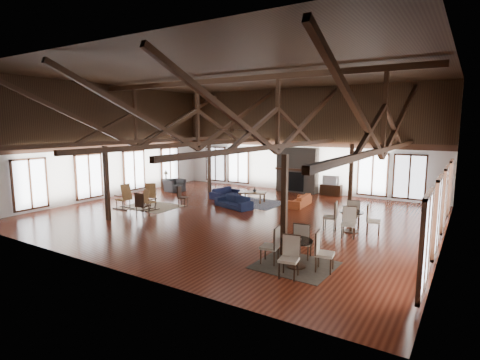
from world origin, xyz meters
The scene contains 31 objects.
floor centered at (0.00, 0.00, 0.00)m, with size 16.00×16.00×0.00m, color #5E2313.
ceiling centered at (0.00, 0.00, 6.00)m, with size 16.00×14.00×0.02m, color black.
wall_back centered at (0.00, 7.00, 3.00)m, with size 16.00×0.02×6.00m, color white.
wall_front centered at (0.00, -7.00, 3.00)m, with size 16.00×0.02×6.00m, color white.
wall_left centered at (-8.00, 0.00, 3.00)m, with size 0.02×14.00×6.00m, color white.
wall_right centered at (8.00, 0.00, 3.00)m, with size 0.02×14.00×6.00m, color white.
roof_truss centered at (0.00, 0.00, 4.03)m, with size 15.60×14.07×3.14m.
post_grid centered at (0.00, 0.00, 1.52)m, with size 8.16×7.16×3.05m.
fireplace centered at (0.00, 6.67, 1.29)m, with size 2.50×0.69×2.60m.
ceiling_fan centered at (0.50, -1.00, 3.73)m, with size 1.60×1.60×0.75m.
sofa_navy_front centered at (-0.83, 1.16, 0.29)m, with size 1.98×0.77×0.58m, color #131934.
sofa_navy_left centered at (-2.63, 3.05, 0.26)m, with size 0.68×1.75×0.51m, color #131734.
sofa_orange centered at (1.64, 3.20, 0.27)m, with size 0.72×1.85×0.54m, color #A64620.
coffee_table centered at (-0.74, 2.79, 0.46)m, with size 1.49×1.09×0.51m.
vase centered at (-0.67, 2.88, 0.61)m, with size 0.19×0.19×0.20m, color #B2B2B2.
armchair centered at (-6.24, 3.04, 0.35)m, with size 0.94×1.07×0.70m, color #2A2A2C.
side_table_lamp centered at (-7.28, 3.45, 0.44)m, with size 0.46×0.46×1.17m.
rocking_chair_a centered at (-4.45, -0.63, 0.53)m, with size 0.91×0.96×1.12m.
rocking_chair_b centered at (-3.82, -1.42, 0.47)m, with size 0.53×0.83×0.99m.
rocking_chair_c centered at (-4.94, -1.81, 0.56)m, with size 0.94×0.54×1.20m.
side_chair_a centered at (-3.13, 0.06, 0.56)m, with size 0.50×0.50×0.97m.
side_chair_b centered at (-3.11, -2.52, 0.62)m, with size 0.51×0.51×1.07m.
cafe_table_near centered at (4.72, -4.19, 0.54)m, with size 2.09×2.09×1.07m.
cafe_table_far centered at (5.03, 0.06, 0.53)m, with size 2.08×2.08×1.07m.
cup_near centered at (4.81, -4.25, 0.82)m, with size 0.11×0.11×0.09m, color #B2B2B2.
cup_far centered at (5.08, 0.02, 0.82)m, with size 0.12×0.12×0.10m, color #B2B2B2.
tv_console centered at (2.03, 6.75, 0.29)m, with size 1.17×0.44×0.58m, color black.
television centered at (2.02, 6.75, 0.85)m, with size 0.90×0.12×0.52m, color #B2B2B2.
rug_tan centered at (-4.30, -0.73, 0.01)m, with size 2.54×2.00×0.01m, color #C9AB8C.
rug_navy centered at (-0.68, 2.62, 0.01)m, with size 3.01×2.26×0.01m, color #1B234D.
rug_dark centered at (4.65, -4.10, 0.01)m, with size 2.09×1.90×0.01m, color black.
Camera 1 is at (8.65, -13.40, 3.90)m, focal length 28.00 mm.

